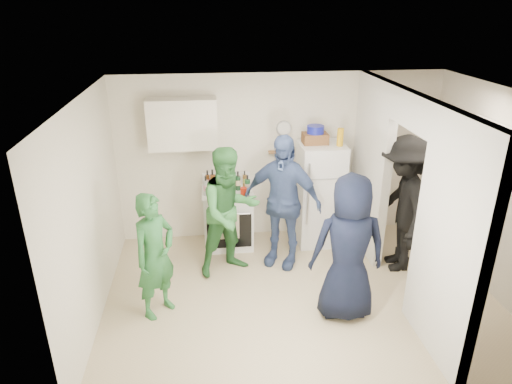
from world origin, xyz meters
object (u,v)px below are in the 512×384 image
Objects in this scene: yellow_cup_stack_top at (340,137)px; person_denim at (282,202)px; stove at (228,218)px; wicker_basket at (315,138)px; blue_bowl at (315,129)px; person_nook at (402,205)px; fridge at (320,194)px; person_green_center at (230,212)px; person_navy at (349,248)px; person_green_left at (155,256)px.

yellow_cup_stack_top is 1.24m from person_denim.
person_denim is at bearing -39.93° from stove.
stove is 1.73m from wicker_basket.
wicker_basket is at bearing 0.00° from blue_bowl.
yellow_cup_stack_top is at bearing -130.40° from person_nook.
fridge is 4.40× the size of wicker_basket.
yellow_cup_stack_top is 1.24m from person_nook.
person_navy is (1.26, -1.09, -0.00)m from person_green_center.
person_green_center reaches higher than stove.
person_nook is (2.26, -0.87, 0.49)m from stove.
fridge is at bearing -1.26° from stove.
person_denim is at bearing -132.88° from wicker_basket.
person_green_center is at bearing -153.47° from fridge.
wicker_basket is (1.27, 0.02, 1.18)m from stove.
blue_bowl is 0.36m from yellow_cup_stack_top.
fridge is at bearing 70.06° from person_denim.
person_green_center is at bearing -159.81° from yellow_cup_stack_top.
person_green_left is 0.81× the size of person_denim.
blue_bowl is at bearing 7.41° from person_green_center.
blue_bowl reaches higher than person_navy.
person_green_left is 2.18m from person_navy.
person_navy is at bearing -55.33° from stove.
yellow_cup_stack_top is at bearing -25.11° from wicker_basket.
stove is 1.04m from person_denim.
person_navy reaches higher than wicker_basket.
yellow_cup_stack_top reaches higher than fridge.
person_denim is 1.00× the size of person_nook.
stove is 2.24m from person_navy.
wicker_basket is at bearing -11.23° from person_green_left.
wicker_basket is 0.20× the size of person_green_center.
person_green_left is 3.24m from person_nook.
person_green_center is (-1.38, -0.69, 0.10)m from fridge.
person_denim is (0.71, 0.13, 0.06)m from person_green_center.
person_green_center is 1.66m from person_navy.
blue_bowl is (1.27, 0.02, 1.31)m from stove.
person_denim is (-0.66, -0.56, 0.16)m from fridge.
stove is at bearing 175.31° from yellow_cup_stack_top.
person_navy is at bearing -40.22° from person_nook.
fridge reaches higher than person_green_left.
wicker_basket is 0.23× the size of person_green_left.
blue_bowl is 0.16× the size of person_green_left.
fridge is 0.83× the size of person_nook.
blue_bowl is at bearing -124.62° from person_nook.
person_nook is (3.17, 0.66, 0.18)m from person_green_left.
person_green_left is (-2.27, -1.50, -0.01)m from fridge.
blue_bowl is 1.71m from person_green_center.
person_navy is at bearing -63.48° from person_green_center.
person_denim is at bearing -62.12° from person_navy.
person_navy is (1.25, -1.81, 0.43)m from stove.
person_denim is (0.70, -0.59, 0.49)m from stove.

